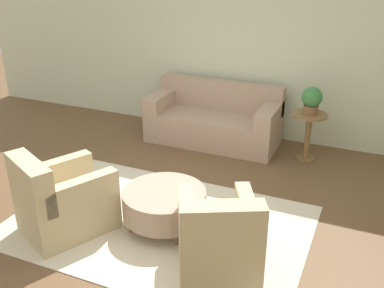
{
  "coord_description": "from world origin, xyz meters",
  "views": [
    {
      "loc": [
        1.94,
        -3.57,
        2.73
      ],
      "look_at": [
        0.15,
        0.55,
        0.75
      ],
      "focal_mm": 42.0,
      "sensor_mm": 36.0,
      "label": 1
    }
  ],
  "objects_px": {
    "couch": "(214,121)",
    "potted_plant_on_side_table": "(312,99)",
    "armchair_left": "(62,202)",
    "side_table": "(308,129)",
    "armchair_right": "(218,242)",
    "ottoman_table": "(164,203)"
  },
  "relations": [
    {
      "from": "ottoman_table",
      "to": "side_table",
      "type": "distance_m",
      "value": 2.48
    },
    {
      "from": "couch",
      "to": "potted_plant_on_side_table",
      "type": "distance_m",
      "value": 1.52
    },
    {
      "from": "armchair_left",
      "to": "side_table",
      "type": "xyz_separation_m",
      "value": [
        1.99,
        2.74,
        0.1
      ]
    },
    {
      "from": "armchair_left",
      "to": "side_table",
      "type": "bearing_deg",
      "value": 54.06
    },
    {
      "from": "armchair_right",
      "to": "couch",
      "type": "bearing_deg",
      "value": 111.49
    },
    {
      "from": "side_table",
      "to": "potted_plant_on_side_table",
      "type": "height_order",
      "value": "potted_plant_on_side_table"
    },
    {
      "from": "armchair_right",
      "to": "potted_plant_on_side_table",
      "type": "xyz_separation_m",
      "value": [
        0.29,
        2.74,
        0.53
      ]
    },
    {
      "from": "side_table",
      "to": "potted_plant_on_side_table",
      "type": "distance_m",
      "value": 0.43
    },
    {
      "from": "armchair_right",
      "to": "ottoman_table",
      "type": "bearing_deg",
      "value": 147.02
    },
    {
      "from": "couch",
      "to": "ottoman_table",
      "type": "relative_size",
      "value": 2.21
    },
    {
      "from": "potted_plant_on_side_table",
      "to": "armchair_left",
      "type": "bearing_deg",
      "value": -125.94
    },
    {
      "from": "armchair_left",
      "to": "side_table",
      "type": "height_order",
      "value": "armchair_left"
    },
    {
      "from": "ottoman_table",
      "to": "armchair_right",
      "type": "bearing_deg",
      "value": -32.98
    },
    {
      "from": "couch",
      "to": "side_table",
      "type": "height_order",
      "value": "couch"
    },
    {
      "from": "couch",
      "to": "armchair_left",
      "type": "xyz_separation_m",
      "value": [
        -0.58,
        -2.85,
        0.02
      ]
    },
    {
      "from": "couch",
      "to": "potted_plant_on_side_table",
      "type": "relative_size",
      "value": 5.23
    },
    {
      "from": "side_table",
      "to": "armchair_left",
      "type": "bearing_deg",
      "value": -125.94
    },
    {
      "from": "ottoman_table",
      "to": "side_table",
      "type": "bearing_deg",
      "value": 64.25
    },
    {
      "from": "ottoman_table",
      "to": "side_table",
      "type": "height_order",
      "value": "side_table"
    },
    {
      "from": "potted_plant_on_side_table",
      "to": "side_table",
      "type": "bearing_deg",
      "value": -116.57
    },
    {
      "from": "armchair_right",
      "to": "potted_plant_on_side_table",
      "type": "bearing_deg",
      "value": 84.0
    },
    {
      "from": "potted_plant_on_side_table",
      "to": "ottoman_table",
      "type": "bearing_deg",
      "value": -115.75
    }
  ]
}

